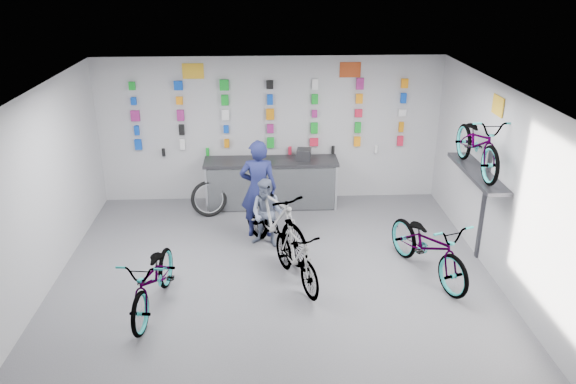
{
  "coord_description": "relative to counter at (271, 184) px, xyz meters",
  "views": [
    {
      "loc": [
        -0.16,
        -7.15,
        4.72
      ],
      "look_at": [
        0.24,
        1.4,
        1.19
      ],
      "focal_mm": 35.0,
      "sensor_mm": 36.0,
      "label": 1
    }
  ],
  "objects": [
    {
      "name": "bike_wall",
      "position": [
        3.25,
        -2.34,
        1.57
      ],
      "size": [
        0.63,
        1.8,
        0.95
      ],
      "primitive_type": "imported",
      "color": "gray",
      "rests_on": "wall_bracket"
    },
    {
      "name": "ceiling",
      "position": [
        0.0,
        -3.54,
        2.51
      ],
      "size": [
        8.0,
        8.0,
        0.0
      ],
      "primitive_type": "plane",
      "rotation": [
        3.14,
        0.0,
        0.0
      ],
      "color": "white",
      "rests_on": "wall_back"
    },
    {
      "name": "floor",
      "position": [
        0.0,
        -3.54,
        -0.49
      ],
      "size": [
        8.0,
        8.0,
        0.0
      ],
      "primitive_type": "plane",
      "color": "#4D4D51",
      "rests_on": "ground"
    },
    {
      "name": "wall_left",
      "position": [
        -3.5,
        -3.54,
        1.01
      ],
      "size": [
        0.0,
        8.0,
        8.0
      ],
      "primitive_type": "plane",
      "rotation": [
        1.57,
        0.0,
        1.57
      ],
      "color": "#B5B4B7",
      "rests_on": "floor"
    },
    {
      "name": "customer",
      "position": [
        -0.11,
        -1.74,
        0.14
      ],
      "size": [
        0.74,
        0.67,
        1.25
      ],
      "primitive_type": "imported",
      "rotation": [
        0.0,
        0.0,
        -0.4
      ],
      "color": "slate",
      "rests_on": "floor"
    },
    {
      "name": "merch_wall",
      "position": [
        0.01,
        0.39,
        1.32
      ],
      "size": [
        5.57,
        0.08,
        1.56
      ],
      "color": "#0B43C0",
      "rests_on": "wall_back"
    },
    {
      "name": "clerk",
      "position": [
        -0.25,
        -1.32,
        0.43
      ],
      "size": [
        0.68,
        0.46,
        1.83
      ],
      "primitive_type": "imported",
      "rotation": [
        0.0,
        0.0,
        3.11
      ],
      "color": "#171C4B",
      "rests_on": "floor"
    },
    {
      "name": "wall_bracket",
      "position": [
        3.33,
        -2.34,
        0.98
      ],
      "size": [
        0.39,
        1.9,
        2.0
      ],
      "color": "#333338",
      "rests_on": "wall_right"
    },
    {
      "name": "sign_side",
      "position": [
        3.48,
        -2.34,
        2.16
      ],
      "size": [
        0.02,
        0.4,
        0.3
      ],
      "primitive_type": "cube",
      "color": "gold",
      "rests_on": "wall_right"
    },
    {
      "name": "sign_right",
      "position": [
        1.6,
        0.44,
        2.23
      ],
      "size": [
        0.42,
        0.02,
        0.3
      ],
      "primitive_type": "cube",
      "color": "#B4411A",
      "rests_on": "wall_back"
    },
    {
      "name": "register",
      "position": [
        0.66,
        0.01,
        0.62
      ],
      "size": [
        0.32,
        0.34,
        0.22
      ],
      "primitive_type": "cube",
      "rotation": [
        0.0,
        0.0,
        -0.15
      ],
      "color": "black",
      "rests_on": "counter"
    },
    {
      "name": "bike_service",
      "position": [
        0.02,
        -1.97,
        0.11
      ],
      "size": [
        1.5,
        2.0,
        1.2
      ],
      "primitive_type": "imported",
      "rotation": [
        0.0,
        0.0,
        0.54
      ],
      "color": "gray",
      "rests_on": "floor"
    },
    {
      "name": "wall_back",
      "position": [
        0.0,
        0.46,
        1.01
      ],
      "size": [
        7.0,
        0.0,
        7.0
      ],
      "primitive_type": "plane",
      "rotation": [
        1.57,
        0.0,
        0.0
      ],
      "color": "#B5B4B7",
      "rests_on": "floor"
    },
    {
      "name": "spare_wheel",
      "position": [
        -1.25,
        -0.37,
        -0.15
      ],
      "size": [
        0.77,
        0.46,
        0.7
      ],
      "rotation": [
        0.0,
        0.0,
        0.25
      ],
      "color": "black",
      "rests_on": "floor"
    },
    {
      "name": "wall_right",
      "position": [
        3.5,
        -3.54,
        1.01
      ],
      "size": [
        0.0,
        8.0,
        8.0
      ],
      "primitive_type": "plane",
      "rotation": [
        1.57,
        0.0,
        -1.57
      ],
      "color": "#B5B4B7",
      "rests_on": "floor"
    },
    {
      "name": "bike_right",
      "position": [
        2.45,
        -2.89,
        0.04
      ],
      "size": [
        1.35,
        2.14,
        1.06
      ],
      "primitive_type": "imported",
      "rotation": [
        0.0,
        0.0,
        0.35
      ],
      "color": "gray",
      "rests_on": "floor"
    },
    {
      "name": "sign_left",
      "position": [
        -1.5,
        0.44,
        2.23
      ],
      "size": [
        0.42,
        0.02,
        0.3
      ],
      "primitive_type": "cube",
      "color": "gold",
      "rests_on": "wall_back"
    },
    {
      "name": "bike_center",
      "position": [
        0.33,
        -3.03,
        -0.0
      ],
      "size": [
        1.0,
        1.67,
        0.97
      ],
      "primitive_type": "imported",
      "rotation": [
        0.0,
        0.0,
        0.36
      ],
      "color": "gray",
      "rests_on": "floor"
    },
    {
      "name": "bike_left",
      "position": [
        -1.76,
        -3.64,
        0.0
      ],
      "size": [
        0.87,
        1.92,
        0.98
      ],
      "primitive_type": "imported",
      "rotation": [
        0.0,
        0.0,
        -0.12
      ],
      "color": "gray",
      "rests_on": "floor"
    },
    {
      "name": "counter",
      "position": [
        0.0,
        0.0,
        0.0
      ],
      "size": [
        2.7,
        0.66,
        1.0
      ],
      "color": "black",
      "rests_on": "floor"
    }
  ]
}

